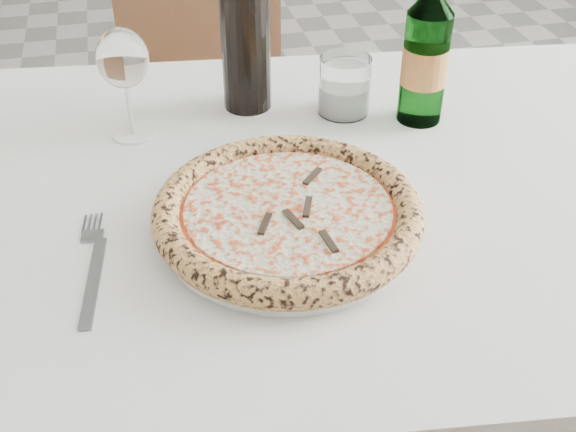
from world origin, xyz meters
name	(u,v)px	position (x,y,z in m)	size (l,w,h in m)	color
dining_table	(272,238)	(-0.21, -0.12, 0.66)	(1.48, 0.99, 0.76)	brown
chair_far	(204,82)	(-0.21, 0.67, 0.53)	(0.43, 0.43, 0.93)	brown
plate	(288,223)	(-0.21, -0.22, 0.76)	(0.31, 0.31, 0.02)	white
pizza	(288,212)	(-0.21, -0.22, 0.78)	(0.33, 0.33, 0.03)	tan
fork	(93,267)	(-0.45, -0.24, 0.76)	(0.03, 0.22, 0.00)	slate
wine_glass	(123,61)	(-0.38, 0.06, 0.88)	(0.07, 0.07, 0.17)	white
tumbler	(344,89)	(-0.06, 0.06, 0.79)	(0.08, 0.08, 0.09)	white
beer_bottle	(426,55)	(0.05, 0.01, 0.86)	(0.07, 0.07, 0.26)	#377F3B
wine_bottle	(245,27)	(-0.20, 0.11, 0.89)	(0.08, 0.08, 0.31)	black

